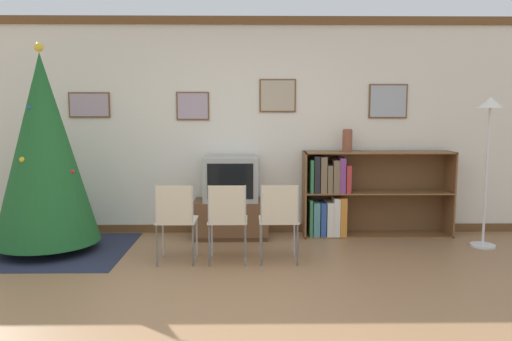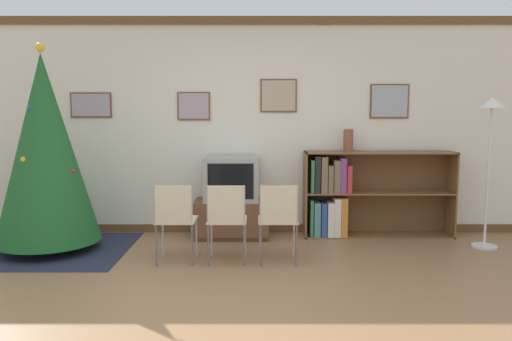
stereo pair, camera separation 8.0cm
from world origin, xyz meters
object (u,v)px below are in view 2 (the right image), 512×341
object	(u,v)px
bookshelf	(351,196)
folding_chair_left	(176,218)
standing_lamp	(491,133)
television	(232,179)
tv_console	(232,219)
vase	(349,140)
folding_chair_right	(279,218)
christmas_tree	(46,149)
folding_chair_center	(227,218)

from	to	relation	value
bookshelf	folding_chair_left	bearing A→B (deg)	-150.30
bookshelf	standing_lamp	xyz separation A→B (m)	(1.44, -0.54, 0.80)
television	folding_chair_left	bearing A→B (deg)	-116.36
standing_lamp	tv_console	bearing A→B (deg)	171.00
folding_chair_left	vase	world-z (taller)	vase
television	folding_chair_right	size ratio (longest dim) A/B	0.80
standing_lamp	vase	bearing A→B (deg)	159.07
folding_chair_left	standing_lamp	world-z (taller)	standing_lamp
christmas_tree	bookshelf	distance (m)	3.59
christmas_tree	vase	xyz separation A→B (m)	(3.44, 0.67, 0.06)
standing_lamp	folding_chair_left	bearing A→B (deg)	-170.13
folding_chair_right	bookshelf	xyz separation A→B (m)	(0.94, 1.13, 0.03)
vase	standing_lamp	bearing A→B (deg)	-20.93
bookshelf	folding_chair_right	bearing A→B (deg)	-129.74
folding_chair_center	bookshelf	size ratio (longest dim) A/B	0.45
vase	christmas_tree	bearing A→B (deg)	-168.91
folding_chair_left	folding_chair_center	size ratio (longest dim) A/B	1.00
folding_chair_right	standing_lamp	size ratio (longest dim) A/B	0.48
television	vase	distance (m)	1.51
folding_chair_center	standing_lamp	xyz separation A→B (m)	(2.91, 0.60, 0.83)
bookshelf	vase	xyz separation A→B (m)	(-0.03, 0.03, 0.69)
television	folding_chair_right	bearing A→B (deg)	-63.64
christmas_tree	vase	size ratio (longest dim) A/B	8.21
christmas_tree	folding_chair_left	distance (m)	1.70
tv_console	bookshelf	bearing A→B (deg)	2.99
christmas_tree	tv_console	bearing A→B (deg)	15.84
folding_chair_center	vase	size ratio (longest dim) A/B	2.97
folding_chair_center	folding_chair_right	world-z (taller)	same
christmas_tree	folding_chair_center	world-z (taller)	christmas_tree
folding_chair_right	standing_lamp	bearing A→B (deg)	14.05
tv_console	folding_chair_center	size ratio (longest dim) A/B	1.10
christmas_tree	folding_chair_center	distance (m)	2.17
folding_chair_left	standing_lamp	xyz separation A→B (m)	(3.43, 0.60, 0.83)
tv_console	standing_lamp	world-z (taller)	standing_lamp
television	vase	bearing A→B (deg)	4.27
television	folding_chair_right	world-z (taller)	television
folding_chair_center	vase	distance (m)	1.98
folding_chair_left	folding_chair_center	world-z (taller)	same
television	standing_lamp	size ratio (longest dim) A/B	0.39
christmas_tree	standing_lamp	distance (m)	4.92
tv_console	folding_chair_right	world-z (taller)	folding_chair_right
folding_chair_left	vase	xyz separation A→B (m)	(1.95, 1.16, 0.72)
folding_chair_left	folding_chair_right	world-z (taller)	same
television	tv_console	bearing A→B (deg)	90.00
television	bookshelf	bearing A→B (deg)	3.09
bookshelf	standing_lamp	distance (m)	1.73
folding_chair_right	bookshelf	bearing A→B (deg)	50.26
television	folding_chair_center	bearing A→B (deg)	-90.00
christmas_tree	television	distance (m)	2.13
vase	television	bearing A→B (deg)	-175.73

